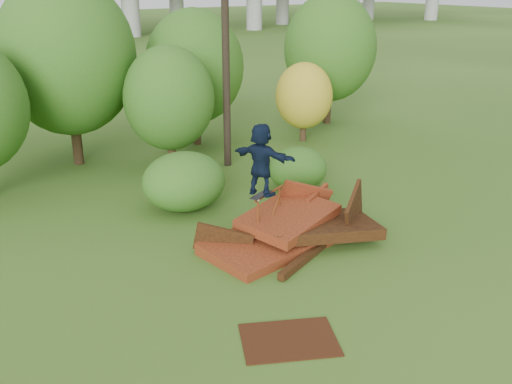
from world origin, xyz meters
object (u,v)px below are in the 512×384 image
skater (261,159)px  utility_pole (225,33)px  flat_plate (289,340)px  scrap_pile (292,230)px

skater → utility_pole: 7.82m
utility_pole → flat_plate: bearing=-113.8°
flat_plate → utility_pole: bearing=66.2°
scrap_pile → utility_pole: 8.69m
skater → utility_pole: (2.87, 6.82, 2.53)m
scrap_pile → utility_pole: size_ratio=0.53×
scrap_pile → flat_plate: 4.64m
scrap_pile → flat_plate: (-2.76, -3.71, -0.38)m
flat_plate → utility_pole: (4.76, 10.77, 5.04)m
scrap_pile → skater: skater is taller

